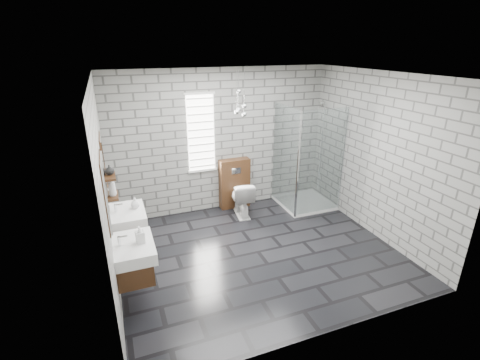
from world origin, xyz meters
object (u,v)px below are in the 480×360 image
vanity_right (125,217)px  shower_enclosure (304,184)px  cistern_panel (234,183)px  toilet (241,198)px  vanity_left (131,250)px

vanity_right → shower_enclosure: size_ratio=0.77×
cistern_panel → shower_enclosure: size_ratio=0.49×
vanity_right → shower_enclosure: (3.41, 0.72, -0.25)m
shower_enclosure → cistern_panel: bearing=158.0°
shower_enclosure → vanity_right: bearing=-168.0°
cistern_panel → toilet: 0.41m
cistern_panel → shower_enclosure: 1.38m
vanity_left → shower_enclosure: shower_enclosure is taller
vanity_right → toilet: vanity_right is taller
shower_enclosure → toilet: (-1.28, 0.13, -0.16)m
vanity_left → toilet: size_ratio=2.28×
vanity_right → cistern_panel: vanity_right is taller
vanity_right → shower_enclosure: shower_enclosure is taller
vanity_left → vanity_right: bearing=90.0°
shower_enclosure → toilet: 1.30m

